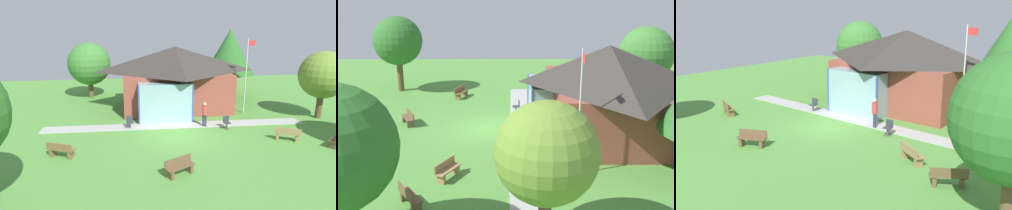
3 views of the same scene
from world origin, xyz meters
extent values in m
plane|color=#54933D|center=(0.00, 0.00, 0.00)|extent=(44.00, 44.00, 0.00)
cube|color=brown|center=(0.67, 6.88, 1.57)|extent=(8.58, 6.20, 3.14)
pyramid|color=#38332D|center=(0.67, 6.88, 4.16)|extent=(9.58, 7.20, 2.04)
cube|color=#8CB2BF|center=(-0.62, 3.18, 1.41)|extent=(3.86, 1.20, 2.83)
cylinder|color=#3359B2|center=(-2.55, 2.58, 1.41)|extent=(0.12, 0.12, 2.83)
cylinder|color=#3359B2|center=(1.31, 2.58, 1.41)|extent=(0.12, 0.12, 2.83)
cube|color=#ADADA8|center=(0.00, 2.04, 0.01)|extent=(18.32, 1.67, 0.03)
cylinder|color=silver|center=(5.89, 4.38, 2.95)|extent=(0.08, 0.08, 5.89)
cube|color=red|center=(6.19, 4.38, 5.54)|extent=(0.60, 0.02, 0.40)
cube|color=brown|center=(8.68, -2.74, 0.45)|extent=(1.49, 1.21, 0.06)
cube|color=brown|center=(8.23, -3.05, 0.20)|extent=(0.36, 0.42, 0.39)
cube|color=brown|center=(9.14, -2.43, 0.20)|extent=(0.36, 0.42, 0.39)
cube|color=brown|center=(8.79, -2.90, 0.66)|extent=(1.27, 0.90, 0.36)
cube|color=brown|center=(-0.93, -4.94, 0.45)|extent=(1.54, 1.08, 0.06)
cube|color=brown|center=(-0.44, -4.69, 0.20)|extent=(0.32, 0.43, 0.39)
cube|color=brown|center=(-1.42, -5.19, 0.20)|extent=(0.32, 0.43, 0.39)
cube|color=brown|center=(-1.01, -4.77, 0.66)|extent=(1.36, 0.74, 0.36)
cube|color=#9E7A51|center=(6.31, -1.53, 0.45)|extent=(1.53, 1.10, 0.06)
cube|color=#9E7A51|center=(5.83, -1.27, 0.20)|extent=(0.33, 0.43, 0.39)
cube|color=#9E7A51|center=(6.80, -1.79, 0.20)|extent=(0.33, 0.43, 0.39)
cube|color=#9E7A51|center=(6.22, -1.70, 0.66)|extent=(1.35, 0.77, 0.36)
cube|color=brown|center=(-6.84, -2.17, 0.45)|extent=(1.55, 0.99, 0.06)
cube|color=brown|center=(-7.35, -1.96, 0.20)|extent=(0.30, 0.43, 0.39)
cube|color=brown|center=(-6.34, -2.39, 0.20)|extent=(0.30, 0.43, 0.39)
cube|color=brown|center=(-6.92, -2.35, 0.66)|extent=(1.40, 0.65, 0.36)
cube|color=#33383D|center=(3.31, 0.89, 0.44)|extent=(0.48, 0.48, 0.04)
cube|color=#33383D|center=(3.30, 1.09, 0.66)|extent=(0.44, 0.08, 0.40)
cylinder|color=#4C4C51|center=(3.31, 0.89, 0.21)|extent=(0.10, 0.10, 0.42)
cylinder|color=#4C4C51|center=(3.31, 0.89, 0.01)|extent=(0.36, 0.36, 0.02)
cube|color=#33383D|center=(-3.22, 1.82, 0.44)|extent=(0.48, 0.48, 0.04)
cube|color=#33383D|center=(-3.24, 2.02, 0.66)|extent=(0.44, 0.08, 0.40)
cylinder|color=#4C4C51|center=(-3.22, 1.82, 0.21)|extent=(0.10, 0.10, 0.42)
cylinder|color=#4C4C51|center=(-3.22, 1.82, 0.01)|extent=(0.36, 0.36, 0.02)
cylinder|color=#2D3347|center=(1.99, 1.54, 0.42)|extent=(0.14, 0.14, 0.85)
cylinder|color=#2D3347|center=(1.86, 1.66, 0.42)|extent=(0.14, 0.14, 0.85)
cylinder|color=#BF3F3F|center=(1.92, 1.60, 1.18)|extent=(0.34, 0.34, 0.65)
sphere|color=#D8AD8C|center=(1.92, 1.60, 1.62)|extent=(0.24, 0.24, 0.24)
cylinder|color=brown|center=(-6.94, 11.52, 0.90)|extent=(0.48, 0.48, 1.79)
sphere|color=#3D7F33|center=(-6.94, 11.52, 3.31)|extent=(4.06, 4.06, 4.06)
cylinder|color=brown|center=(11.53, -4.37, 1.07)|extent=(0.49, 0.49, 2.14)
cylinder|color=brown|center=(6.53, 10.16, 1.15)|extent=(0.52, 0.52, 2.29)
camera|label=1|loc=(-3.10, -16.83, 6.69)|focal=30.64mm
camera|label=2|loc=(23.67, 0.98, 8.90)|focal=45.03mm
camera|label=3|loc=(15.30, -17.01, 7.29)|focal=44.39mm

